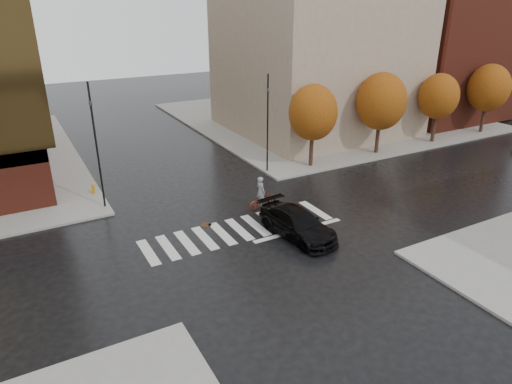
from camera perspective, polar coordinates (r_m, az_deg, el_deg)
ground at (r=26.70m, az=-1.62°, el=-5.13°), size 120.00×120.00×0.00m
sidewalk_ne at (r=54.07m, az=8.05°, el=9.41°), size 30.00×30.00×0.15m
crosswalk at (r=27.09m, az=-2.11°, el=-4.68°), size 12.00×3.00×0.01m
building_ne_tan at (r=47.13m, az=7.60°, el=18.64°), size 16.00×16.00×18.00m
building_ne_brick at (r=57.51m, az=21.65°, el=16.06°), size 14.00×14.00×14.00m
tree_ne_a at (r=36.06m, az=7.15°, el=9.80°), size 3.80×3.80×6.50m
tree_ne_b at (r=40.45m, az=15.39°, el=10.85°), size 4.20×4.20×6.89m
tree_ne_c at (r=45.58m, az=21.88°, el=11.02°), size 3.60×3.60×6.31m
tree_ne_d at (r=51.09m, az=27.09°, el=11.50°), size 4.00×4.00×6.70m
sedan at (r=26.14m, az=5.20°, el=-3.94°), size 2.84×5.62×1.57m
cyclist at (r=29.49m, az=0.68°, el=-0.67°), size 1.99×0.92×2.18m
traffic_light_nw at (r=29.71m, az=-19.45°, el=6.48°), size 0.22×0.19×8.00m
traffic_light_ne at (r=34.61m, az=1.46°, el=9.34°), size 0.18×0.21×7.45m
fire_hydrant at (r=33.50m, az=-19.68°, el=0.48°), size 0.23×0.23×0.66m
manhole at (r=27.77m, az=-6.24°, el=-4.08°), size 0.76×0.76×0.01m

